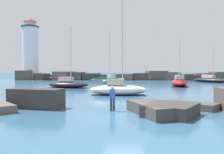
{
  "coord_description": "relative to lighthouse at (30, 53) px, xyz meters",
  "views": [
    {
      "loc": [
        0.1,
        -15.35,
        2.84
      ],
      "look_at": [
        -2.11,
        25.59,
        1.46
      ],
      "focal_mm": 40.0,
      "sensor_mm": 36.0,
      "label": 1
    }
  ],
  "objects": [
    {
      "name": "foreground_rocks",
      "position": [
        25.89,
        -46.96,
        -6.47
      ],
      "size": [
        19.78,
        6.82,
        1.49
      ],
      "color": "#4C443D",
      "rests_on": "ground"
    },
    {
      "name": "sailboat_moored_5",
      "position": [
        42.28,
        -10.93,
        -6.45
      ],
      "size": [
        7.11,
        7.81,
        8.5
      ],
      "color": "black",
      "rests_on": "ground"
    },
    {
      "name": "breakwater_jetty",
      "position": [
        24.12,
        -1.03,
        -6.08
      ],
      "size": [
        55.93,
        7.12,
        2.38
      ],
      "color": "#4C443D",
      "rests_on": "ground"
    },
    {
      "name": "ground_plane",
      "position": [
        24.58,
        -48.35,
        -7.0
      ],
      "size": [
        600.0,
        600.0,
        0.0
      ],
      "primitive_type": "plane",
      "color": "#336084"
    },
    {
      "name": "lighthouse",
      "position": [
        0.0,
        0.0,
        0.0
      ],
      "size": [
        5.39,
        5.39,
        15.89
      ],
      "color": "gray",
      "rests_on": "ground"
    },
    {
      "name": "sailboat_moored_4",
      "position": [
        21.77,
        -14.42,
        -6.34
      ],
      "size": [
        4.07,
        5.57,
        10.57
      ],
      "color": "silver",
      "rests_on": "ground"
    },
    {
      "name": "sailboat_moored_0",
      "position": [
        33.45,
        -22.65,
        -6.35
      ],
      "size": [
        3.56,
        7.6,
        7.8
      ],
      "color": "maroon",
      "rests_on": "ground"
    },
    {
      "name": "person_on_rocks",
      "position": [
        23.82,
        -47.11,
        -6.05
      ],
      "size": [
        0.36,
        0.22,
        1.7
      ],
      "color": "#282833",
      "rests_on": "ground"
    },
    {
      "name": "sailboat_moored_2",
      "position": [
        23.88,
        -37.07,
        -6.33
      ],
      "size": [
        6.09,
        2.21,
        10.17
      ],
      "color": "white",
      "rests_on": "ground"
    },
    {
      "name": "open_sea_beyond",
      "position": [
        24.58,
        58.78,
        -7.0
      ],
      "size": [
        400.0,
        116.0,
        0.01
      ],
      "color": "#235175",
      "rests_on": "ground"
    },
    {
      "name": "sailboat_moored_1",
      "position": [
        16.17,
        -27.36,
        -6.42
      ],
      "size": [
        6.61,
        3.57,
        9.07
      ],
      "color": "black",
      "rests_on": "ground"
    }
  ]
}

